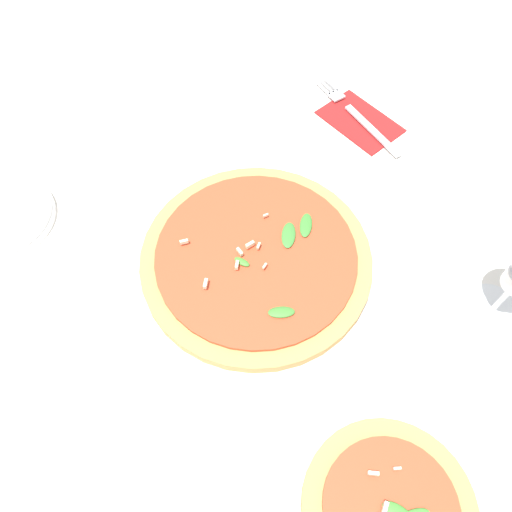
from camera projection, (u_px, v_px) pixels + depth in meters
name	position (u px, v px, depth m)	size (l,w,h in m)	color
ground_plane	(242.00, 251.00, 0.75)	(6.00, 6.00, 0.00)	silver
pizza_arugula_main	(256.00, 261.00, 0.72)	(0.35, 0.35, 0.05)	white
pizza_personal_side	(388.00, 510.00, 0.55)	(0.21, 0.21, 0.05)	white
napkin	(360.00, 121.00, 0.89)	(0.16, 0.12, 0.01)	#B21E1E
fork	(358.00, 116.00, 0.89)	(0.22, 0.10, 0.00)	silver
side_plate_white	(1.00, 217.00, 0.77)	(0.16, 0.16, 0.02)	white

